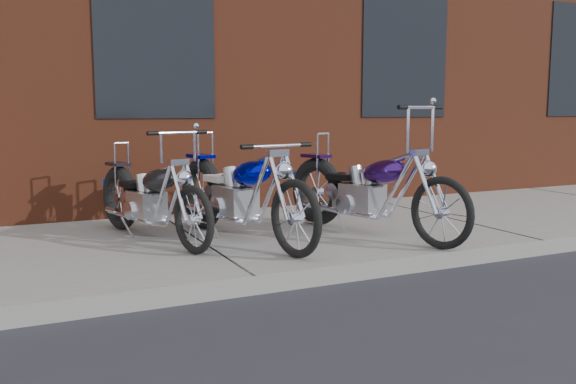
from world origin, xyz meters
TOP-DOWN VIEW (x-y plane):
  - ground at (0.00, 0.00)m, footprint 120.00×120.00m
  - sidewalk at (0.00, 1.50)m, footprint 22.00×3.00m
  - chopper_purple at (1.62, 0.95)m, footprint 0.82×2.24m
  - chopper_blue at (0.36, 1.26)m, footprint 0.69×2.31m
  - chopper_third at (-0.41, 1.65)m, footprint 0.72×2.05m

SIDE VIEW (x-z plane):
  - ground at x=0.00m, z-range 0.00..0.00m
  - sidewalk at x=0.00m, z-range 0.00..0.15m
  - chopper_third at x=-0.41m, z-range 0.00..1.06m
  - chopper_purple at x=1.62m, z-range -0.08..1.21m
  - chopper_blue at x=0.36m, z-range 0.06..1.08m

